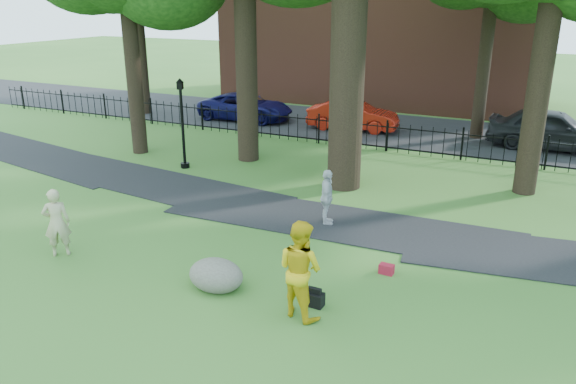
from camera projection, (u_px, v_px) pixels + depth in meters
The scene contains 14 objects.
ground at pixel (237, 275), 12.88m from camera, with size 120.00×120.00×0.00m, color #305E21.
footpath at pixel (338, 223), 15.79m from camera, with size 36.00×2.60×0.03m, color black.
street at pixel (410, 131), 26.49m from camera, with size 80.00×7.00×0.02m, color black.
iron_fence at pixel (387, 137), 22.89m from camera, with size 44.00×0.04×1.20m.
woman at pixel (57, 223), 13.59m from camera, with size 0.63×0.41×1.73m, color tan.
man at pixel (300, 269), 10.96m from camera, with size 0.98×0.77×2.02m, color gold.
pedestrian at pixel (327, 197), 15.48m from camera, with size 0.93×0.39×1.58m, color #B9B9BE.
boulder at pixel (216, 273), 12.19m from camera, with size 1.25×0.94×0.73m, color gray.
lamppost at pixel (183, 125), 20.36m from camera, with size 0.33×0.33×3.30m.
backpack at pixel (314, 299), 11.56m from camera, with size 0.39×0.24×0.29m, color black.
red_bag at pixel (386, 269), 12.91m from camera, with size 0.33×0.21×0.23m, color maroon.
red_sedan at pixel (353, 115), 26.53m from camera, with size 1.48×4.23×1.39m, color #AC1C0D.
navy_van at pixel (246, 107), 28.67m from camera, with size 2.24×4.85×1.35m, color #0D0D41.
grey_car at pixel (552, 129), 23.11m from camera, with size 2.01×4.98×1.70m, color black.
Camera 1 is at (6.05, -9.88, 6.07)m, focal length 35.00 mm.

